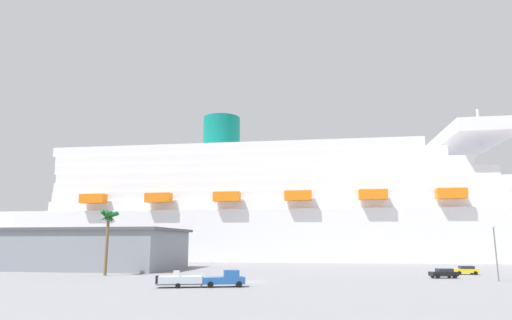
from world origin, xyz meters
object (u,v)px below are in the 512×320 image
at_px(parked_car_yellow_taxi, 466,270).
at_px(pickup_truck, 226,279).
at_px(cruise_ship, 301,214).
at_px(parked_car_black_coupe, 444,273).
at_px(street_lamp, 495,244).
at_px(small_boat_on_trailer, 186,280).
at_px(palm_tree, 108,221).

bearing_deg(parked_car_yellow_taxi, pickup_truck, -147.82).
height_order(cruise_ship, parked_car_black_coupe, cruise_ship).
bearing_deg(street_lamp, cruise_ship, 110.46).
bearing_deg(small_boat_on_trailer, pickup_truck, 12.13).
bearing_deg(pickup_truck, palm_tree, 143.64).
bearing_deg(street_lamp, small_boat_on_trailer, -164.19).
bearing_deg(cruise_ship, parked_car_yellow_taxi, -65.03).
xyz_separation_m(small_boat_on_trailer, parked_car_yellow_taxi, (45.87, 26.75, -0.13)).
bearing_deg(parked_car_yellow_taxi, street_lamp, -92.10).
bearing_deg(street_lamp, parked_car_black_coupe, 139.67).
bearing_deg(small_boat_on_trailer, parked_car_black_coupe, 24.98).
xyz_separation_m(palm_tree, street_lamp, (64.69, -6.25, -4.07)).
xyz_separation_m(pickup_truck, parked_car_yellow_taxi, (40.76, 25.65, -0.21)).
height_order(pickup_truck, small_boat_on_trailer, pickup_truck).
xyz_separation_m(small_boat_on_trailer, parked_car_black_coupe, (39.05, 18.20, -0.13)).
bearing_deg(palm_tree, street_lamp, -5.52).
relative_size(small_boat_on_trailer, parked_car_black_coupe, 1.75).
relative_size(pickup_truck, small_boat_on_trailer, 0.75).
bearing_deg(small_boat_on_trailer, street_lamp, 15.81).
xyz_separation_m(parked_car_yellow_taxi, parked_car_black_coupe, (-6.81, -8.55, 0.00)).
bearing_deg(cruise_ship, street_lamp, -69.54).
height_order(cruise_ship, parked_car_yellow_taxi, cruise_ship).
xyz_separation_m(street_lamp, parked_car_yellow_taxi, (0.51, 13.91, -4.70)).
xyz_separation_m(pickup_truck, street_lamp, (40.25, 11.75, 4.49)).
relative_size(parked_car_yellow_taxi, parked_car_black_coupe, 0.96).
relative_size(palm_tree, parked_car_black_coupe, 2.62).
xyz_separation_m(cruise_ship, palm_tree, (-36.54, -69.22, -5.61)).
height_order(small_boat_on_trailer, street_lamp, street_lamp).
distance_m(palm_tree, street_lamp, 65.12).
bearing_deg(pickup_truck, cruise_ship, 82.10).
height_order(street_lamp, parked_car_black_coupe, street_lamp).
relative_size(cruise_ship, palm_tree, 18.98).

